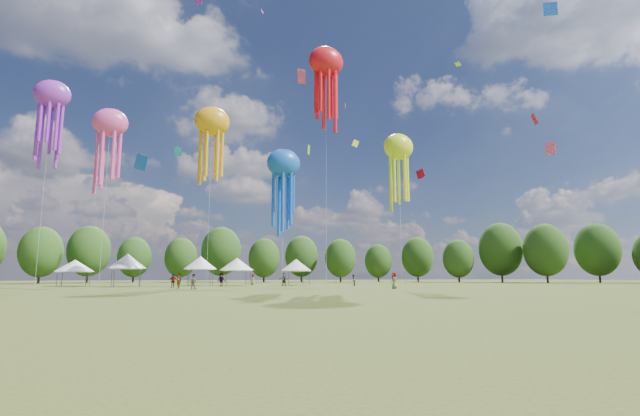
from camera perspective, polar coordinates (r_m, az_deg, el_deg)
name	(u,v)px	position (r m, az deg, el deg)	size (l,w,h in m)	color
ground	(446,315)	(17.23, 15.53, -12.77)	(300.00, 300.00, 0.00)	#384416
spectator_near	(193,282)	(50.50, -15.59, -8.86)	(0.78, 0.61, 1.60)	gray
spectators_far	(270,280)	(61.60, -6.27, -8.95)	(25.70, 25.91, 1.81)	gray
festival_tents	(190,264)	(69.46, -15.95, -6.74)	(35.95, 11.74, 4.43)	#47474C
show_kites	(223,120)	(58.22, -12.10, 10.73)	(41.27, 24.45, 32.05)	#F1479C
small_kites	(251,59)	(62.47, -8.60, 17.98)	(77.74, 56.51, 41.93)	#F1479C
treeline	(197,244)	(77.02, -15.19, -4.38)	(201.57, 95.24, 13.43)	#38281C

